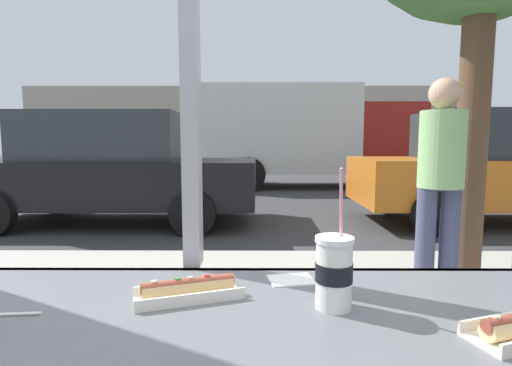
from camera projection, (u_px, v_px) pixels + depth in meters
The scene contains 10 objects.
ground_plane at pixel (250, 197), 9.18m from camera, with size 60.00×60.00×0.00m, color #38383A.
sidewalk_strip at pixel (230, 313), 2.81m from camera, with size 16.00×2.80×0.13m, color #B2ADA3.
building_facade_far at pixel (255, 125), 23.95m from camera, with size 28.00×1.20×4.65m, color #A89E8E.
soda_cup_right at pixel (334, 271), 0.87m from camera, with size 0.09×0.09×0.32m.
hotdog_tray_far at pixel (189, 289), 0.93m from camera, with size 0.27×0.17×0.05m.
napkin_wrapper at pixel (291, 280), 1.06m from camera, with size 0.12×0.09×0.00m, color white.
parked_car_black at pixel (113, 168), 6.16m from camera, with size 4.49×2.00×1.75m.
parked_car_orange at pixel (496, 168), 6.13m from camera, with size 4.31×1.93×1.78m.
box_truck at pixel (301, 133), 11.17m from camera, with size 6.26×2.44×2.83m.
pedestrian at pixel (441, 175), 2.83m from camera, with size 0.32×0.32×1.63m.
Camera 1 is at (0.20, -1.09, 1.30)m, focal length 27.12 mm.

